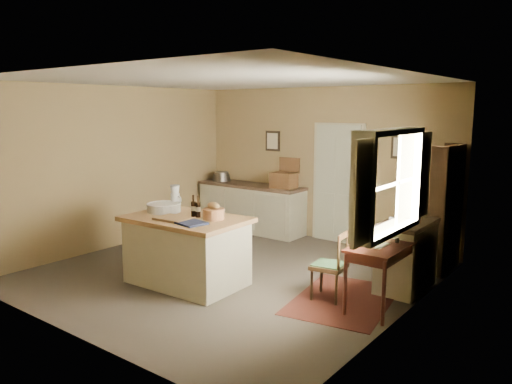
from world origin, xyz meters
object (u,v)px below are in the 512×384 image
sideboard (252,206)px  right_cabinet (406,255)px  desk_chair (329,266)px  writing_desk (380,254)px  shelving_unit (446,209)px  work_island (186,248)px

sideboard → right_cabinet: 3.77m
desk_chair → right_cabinet: (0.62, 0.91, 0.04)m
desk_chair → right_cabinet: right_cabinet is taller
writing_desk → right_cabinet: right_cabinet is taller
right_cabinet → shelving_unit: (0.15, 1.10, 0.45)m
work_island → desk_chair: 1.91m
sideboard → right_cabinet: (3.54, -1.30, -0.02)m
sideboard → shelving_unit: size_ratio=1.20×
work_island → shelving_unit: bearing=43.8°
sideboard → desk_chair: bearing=-37.1°
desk_chair → work_island: bearing=-168.2°
sideboard → writing_desk: size_ratio=2.48×
desk_chair → right_cabinet: bearing=47.7°
work_island → desk_chair: size_ratio=1.96×
desk_chair → sideboard: bearing=134.7°
sideboard → desk_chair: sideboard is taller
sideboard → writing_desk: bearing=-31.1°
right_cabinet → sideboard: bearing=159.8°
work_island → sideboard: 3.08m
writing_desk → desk_chair: 0.67m
right_cabinet → shelving_unit: bearing=82.3°
right_cabinet → shelving_unit: size_ratio=0.54×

